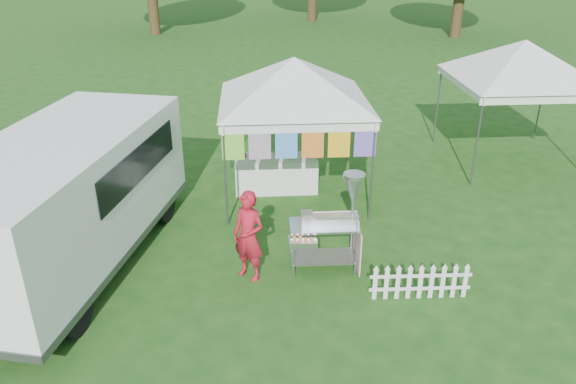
{
  "coord_description": "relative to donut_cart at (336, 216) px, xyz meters",
  "views": [
    {
      "loc": [
        -0.88,
        -7.79,
        5.39
      ],
      "look_at": [
        -0.28,
        1.18,
        1.1
      ],
      "focal_mm": 35.0,
      "sensor_mm": 36.0,
      "label": 1
    }
  ],
  "objects": [
    {
      "name": "donut_cart",
      "position": [
        0.0,
        0.0,
        0.0
      ],
      "size": [
        1.27,
        0.85,
        1.76
      ],
      "rotation": [
        0.0,
        0.0,
        -0.01
      ],
      "color": "gray",
      "rests_on": "ground"
    },
    {
      "name": "canopy_right",
      "position": [
        5.04,
        4.64,
        1.95
      ],
      "size": [
        4.24,
        4.24,
        3.45
      ],
      "color": "#59595E",
      "rests_on": "ground"
    },
    {
      "name": "canopy_main",
      "position": [
        -0.46,
        3.14,
        1.95
      ],
      "size": [
        4.24,
        4.24,
        3.45
      ],
      "color": "#59595E",
      "rests_on": "ground"
    },
    {
      "name": "ground",
      "position": [
        -0.46,
        -0.36,
        -1.04
      ],
      "size": [
        120.0,
        120.0,
        0.0
      ],
      "primitive_type": "plane",
      "color": "#184C15",
      "rests_on": "ground"
    },
    {
      "name": "vendor",
      "position": [
        -1.45,
        -0.15,
        -0.25
      ],
      "size": [
        0.69,
        0.64,
        1.57
      ],
      "primitive_type": "imported",
      "rotation": [
        0.0,
        0.0,
        -0.64
      ],
      "color": "#B41627",
      "rests_on": "ground"
    },
    {
      "name": "cargo_van",
      "position": [
        -4.48,
        0.63,
        0.2
      ],
      "size": [
        3.46,
        5.9,
        2.3
      ],
      "rotation": [
        0.0,
        0.0,
        -0.24
      ],
      "color": "white",
      "rests_on": "ground"
    },
    {
      "name": "display_table",
      "position": [
        -0.83,
        3.28,
        -0.65
      ],
      "size": [
        1.8,
        0.7,
        0.78
      ],
      "primitive_type": "cube",
      "color": "white",
      "rests_on": "ground"
    },
    {
      "name": "picket_fence",
      "position": [
        1.24,
        -0.94,
        -0.75
      ],
      "size": [
        1.62,
        0.06,
        0.56
      ],
      "rotation": [
        0.0,
        0.0,
        -0.02
      ],
      "color": "white",
      "rests_on": "ground"
    }
  ]
}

